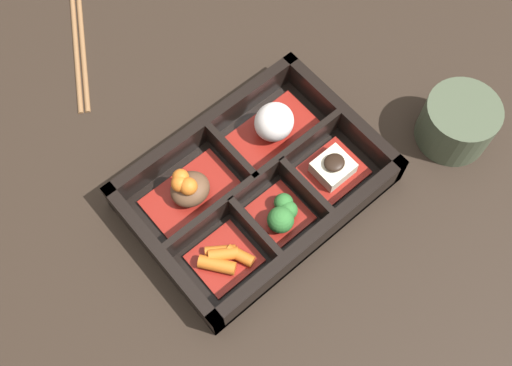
# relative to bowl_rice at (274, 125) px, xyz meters

# --- Properties ---
(ground_plane) EXTENTS (3.00, 3.00, 0.00)m
(ground_plane) POSITION_rel_bowl_rice_xyz_m (-0.06, -0.04, -0.03)
(ground_plane) COLOR black
(bento_base) EXTENTS (0.29, 0.20, 0.01)m
(bento_base) POSITION_rel_bowl_rice_xyz_m (-0.06, -0.04, -0.03)
(bento_base) COLOR black
(bento_base) RESTS_ON ground_plane
(bento_rim) EXTENTS (0.29, 0.20, 0.05)m
(bento_rim) POSITION_rel_bowl_rice_xyz_m (-0.06, -0.04, -0.01)
(bento_rim) COLOR black
(bento_rim) RESTS_ON ground_plane
(bowl_stew) EXTENTS (0.11, 0.07, 0.05)m
(bowl_stew) POSITION_rel_bowl_rice_xyz_m (-0.13, 0.00, -0.00)
(bowl_stew) COLOR maroon
(bowl_stew) RESTS_ON bento_base
(bowl_rice) EXTENTS (0.11, 0.07, 0.05)m
(bowl_rice) POSITION_rel_bowl_rice_xyz_m (0.00, 0.00, 0.00)
(bowl_rice) COLOR maroon
(bowl_rice) RESTS_ON bento_base
(bowl_carrots) EXTENTS (0.07, 0.06, 0.02)m
(bowl_carrots) POSITION_rel_bowl_rice_xyz_m (-0.15, -0.09, -0.02)
(bowl_carrots) COLOR maroon
(bowl_carrots) RESTS_ON bento_base
(bowl_greens) EXTENTS (0.06, 0.06, 0.04)m
(bowl_greens) POSITION_rel_bowl_rice_xyz_m (-0.07, -0.09, -0.01)
(bowl_greens) COLOR maroon
(bowl_greens) RESTS_ON bento_base
(bowl_tofu) EXTENTS (0.07, 0.06, 0.03)m
(bowl_tofu) POSITION_rel_bowl_rice_xyz_m (0.02, -0.09, -0.01)
(bowl_tofu) COLOR maroon
(bowl_tofu) RESTS_ON bento_base
(tea_cup) EXTENTS (0.09, 0.09, 0.06)m
(tea_cup) POSITION_rel_bowl_rice_xyz_m (0.17, -0.14, 0.00)
(tea_cup) COLOR #424C38
(tea_cup) RESTS_ON ground_plane
(chopsticks) EXTENTS (0.12, 0.19, 0.01)m
(chopsticks) POSITION_rel_bowl_rice_xyz_m (-0.11, 0.28, -0.03)
(chopsticks) COLOR brown
(chopsticks) RESTS_ON ground_plane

